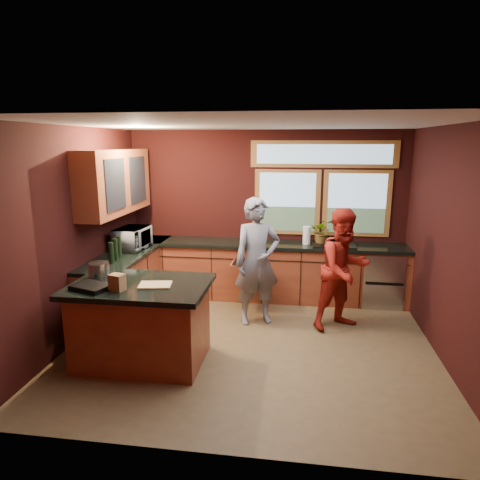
% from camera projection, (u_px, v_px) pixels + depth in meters
% --- Properties ---
extents(floor, '(4.50, 4.50, 0.00)m').
position_uv_depth(floor, '(251.00, 344.00, 5.43)').
color(floor, brown).
rests_on(floor, ground).
extents(room_shell, '(4.52, 4.02, 2.71)m').
position_uv_depth(room_shell, '(208.00, 199.00, 5.42)').
color(room_shell, black).
rests_on(room_shell, ground).
extents(back_counter, '(4.50, 0.64, 0.93)m').
position_uv_depth(back_counter, '(276.00, 271.00, 6.93)').
color(back_counter, maroon).
rests_on(back_counter, floor).
extents(left_counter, '(0.64, 2.30, 0.93)m').
position_uv_depth(left_counter, '(129.00, 281.00, 6.41)').
color(left_counter, maroon).
rests_on(left_counter, floor).
extents(island, '(1.55, 1.05, 0.95)m').
position_uv_depth(island, '(142.00, 322.00, 4.91)').
color(island, maroon).
rests_on(island, floor).
extents(person_grey, '(0.76, 0.64, 1.78)m').
position_uv_depth(person_grey, '(257.00, 262.00, 5.91)').
color(person_grey, slate).
rests_on(person_grey, floor).
extents(person_red, '(1.02, 0.97, 1.66)m').
position_uv_depth(person_red, '(344.00, 269.00, 5.75)').
color(person_red, '#A11D12').
rests_on(person_red, floor).
extents(microwave, '(0.44, 0.61, 0.33)m').
position_uv_depth(microwave, '(132.00, 238.00, 6.41)').
color(microwave, '#999999').
rests_on(microwave, left_counter).
extents(potted_plant, '(0.36, 0.31, 0.40)m').
position_uv_depth(potted_plant, '(322.00, 231.00, 6.74)').
color(potted_plant, '#999999').
rests_on(potted_plant, back_counter).
extents(paper_towel, '(0.12, 0.12, 0.28)m').
position_uv_depth(paper_towel, '(307.00, 235.00, 6.74)').
color(paper_towel, white).
rests_on(paper_towel, back_counter).
extents(cutting_board, '(0.39, 0.30, 0.02)m').
position_uv_depth(cutting_board, '(155.00, 285.00, 4.73)').
color(cutting_board, tan).
rests_on(cutting_board, island).
extents(stock_pot, '(0.24, 0.24, 0.18)m').
position_uv_depth(stock_pot, '(99.00, 270.00, 5.01)').
color(stock_pot, '#A8A8AD').
rests_on(stock_pot, island).
extents(paper_bag, '(0.18, 0.16, 0.18)m').
position_uv_depth(paper_bag, '(117.00, 282.00, 4.57)').
color(paper_bag, brown).
rests_on(paper_bag, island).
extents(black_tray, '(0.47, 0.40, 0.05)m').
position_uv_depth(black_tray, '(91.00, 287.00, 4.62)').
color(black_tray, black).
rests_on(black_tray, island).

